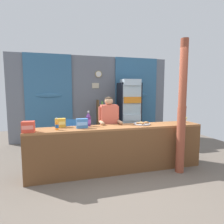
{
  "coord_description": "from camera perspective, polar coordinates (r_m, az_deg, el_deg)",
  "views": [
    {
      "loc": [
        -1.05,
        -3.16,
        1.66
      ],
      "look_at": [
        -0.0,
        0.72,
        1.21
      ],
      "focal_mm": 29.73,
      "sensor_mm": 36.0,
      "label": 1
    }
  ],
  "objects": [
    {
      "name": "ground_plane",
      "position": [
        4.84,
        -1.71,
        -13.71
      ],
      "size": [
        8.24,
        8.24,
        0.0
      ],
      "primitive_type": "plane",
      "color": "#665B51"
    },
    {
      "name": "back_wall_curtained",
      "position": [
        6.47,
        -5.64,
        4.51
      ],
      "size": [
        5.42,
        0.22,
        2.85
      ],
      "color": "slate",
      "rests_on": "ground"
    },
    {
      "name": "stall_counter",
      "position": [
        3.83,
        2.44,
        -9.97
      ],
      "size": [
        3.62,
        0.53,
        0.94
      ],
      "color": "#935B33",
      "rests_on": "ground"
    },
    {
      "name": "timber_post",
      "position": [
        3.96,
        20.69,
        0.46
      ],
      "size": [
        0.19,
        0.17,
        2.67
      ],
      "color": "brown",
      "rests_on": "ground"
    },
    {
      "name": "drink_fridge",
      "position": [
        6.24,
        5.34,
        1.32
      ],
      "size": [
        0.7,
        0.61,
        2.05
      ],
      "color": "black",
      "rests_on": "ground"
    },
    {
      "name": "bottle_shelf_rack",
      "position": [
        6.21,
        -2.41,
        -2.36
      ],
      "size": [
        0.48,
        0.28,
        1.39
      ],
      "color": "brown",
      "rests_on": "ground"
    },
    {
      "name": "plastic_lawn_chair",
      "position": [
        5.42,
        -12.75,
        -6.25
      ],
      "size": [
        0.62,
        0.62,
        0.86
      ],
      "color": "#3884D6",
      "rests_on": "ground"
    },
    {
      "name": "shopkeeper",
      "position": [
        4.24,
        -0.96,
        -3.09
      ],
      "size": [
        0.48,
        0.42,
        1.54
      ],
      "color": "#28282D",
      "rests_on": "ground"
    },
    {
      "name": "soda_bottle_grape_soda",
      "position": [
        3.88,
        -7.27,
        -2.34
      ],
      "size": [
        0.1,
        0.1,
        0.32
      ],
      "color": "#56286B",
      "rests_on": "stall_counter"
    },
    {
      "name": "soda_bottle_orange_soda",
      "position": [
        3.62,
        -16.59,
        -3.78
      ],
      "size": [
        0.06,
        0.06,
        0.23
      ],
      "color": "orange",
      "rests_on": "stall_counter"
    },
    {
      "name": "snack_box_choco_powder",
      "position": [
        3.87,
        -15.6,
        -3.22
      ],
      "size": [
        0.21,
        0.11,
        0.18
      ],
      "color": "gold",
      "rests_on": "stall_counter"
    },
    {
      "name": "snack_box_crackers",
      "position": [
        3.58,
        -24.37,
        -4.18
      ],
      "size": [
        0.21,
        0.15,
        0.19
      ],
      "color": "#E5422D",
      "rests_on": "stall_counter"
    },
    {
      "name": "snack_box_biscuit",
      "position": [
        3.69,
        -9.22,
        -3.46
      ],
      "size": [
        0.22,
        0.11,
        0.19
      ],
      "color": "#3D75B7",
      "rests_on": "stall_counter"
    },
    {
      "name": "pastry_tray",
      "position": [
        4.08,
        9.22,
        -3.54
      ],
      "size": [
        0.37,
        0.37,
        0.07
      ],
      "color": "#BCBCC1",
      "rests_on": "stall_counter"
    },
    {
      "name": "banana_bunch",
      "position": [
        4.55,
        20.63,
        -2.38
      ],
      "size": [
        0.26,
        0.06,
        0.16
      ],
      "color": "#CCC14C",
      "rests_on": "stall_counter"
    }
  ]
}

